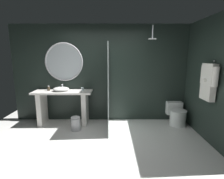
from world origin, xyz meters
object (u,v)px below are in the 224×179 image
Objects in this scene: toilet at (177,115)px; waste_bin at (76,123)px; tumbler_cup at (83,89)px; soap_dispenser at (49,88)px; vessel_sink at (62,89)px; rain_shower_head at (153,38)px; round_wall_mirror at (65,62)px; hanging_bathrobe at (209,81)px.

toilet reaches higher than waste_bin.
soap_dispenser is (-0.89, 0.03, 0.01)m from tumbler_cup.
toilet is at bearing -1.22° from soap_dispenser.
vessel_sink is 2.61m from rain_shower_head.
vessel_sink is 3.17× the size of soap_dispenser.
round_wall_mirror reaches higher than vessel_sink.
soap_dispenser is 0.20× the size of toilet.
tumbler_cup is 0.14× the size of toilet.
rain_shower_head is 0.41× the size of hanging_bathrobe.
tumbler_cup is 0.11× the size of hanging_bathrobe.
toilet is at bearing 8.84° from waste_bin.
soap_dispenser is at bearing 178.78° from toilet.
hanging_bathrobe is (3.24, -0.97, 0.36)m from vessel_sink.
hanging_bathrobe is at bearing -16.69° from vessel_sink.
soap_dispenser is 0.40× the size of rain_shower_head.
waste_bin is (-2.59, -0.40, -0.08)m from toilet.
round_wall_mirror is (0.38, 0.22, 0.68)m from soap_dispenser.
toilet is (3.37, -0.07, -0.69)m from soap_dispenser.
tumbler_cup is 2.15m from rain_shower_head.
rain_shower_head is at bearing -9.11° from round_wall_mirror.
round_wall_mirror is at bearing 82.66° from vessel_sink.
vessel_sink is 0.51× the size of hanging_bathrobe.
tumbler_cup is (0.55, 0.02, -0.01)m from vessel_sink.
toilet is at bearing -0.98° from tumbler_cup.
waste_bin is (-1.85, -0.34, -2.03)m from rain_shower_head.
soap_dispenser is 0.13× the size of round_wall_mirror.
vessel_sink is at bearing 179.66° from toilet.
toilet is at bearing 5.04° from rain_shower_head.
vessel_sink is 4.50× the size of tumbler_cup.
hanging_bathrobe is 1.43m from toilet.
hanging_bathrobe reaches higher than tumbler_cup.
vessel_sink is at bearing 135.76° from waste_bin.
vessel_sink is 0.41× the size of round_wall_mirror.
hanging_bathrobe is 3.08m from waste_bin.
rain_shower_head reaches higher than soap_dispenser.
tumbler_cup is at bearing -1.89° from soap_dispenser.
tumbler_cup is 2.57m from toilet.
toilet is 1.75× the size of waste_bin.
round_wall_mirror is at bearing 170.89° from rain_shower_head.
rain_shower_head reaches higher than waste_bin.
round_wall_mirror reaches higher than waste_bin.
rain_shower_head is 1.59m from hanging_bathrobe.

